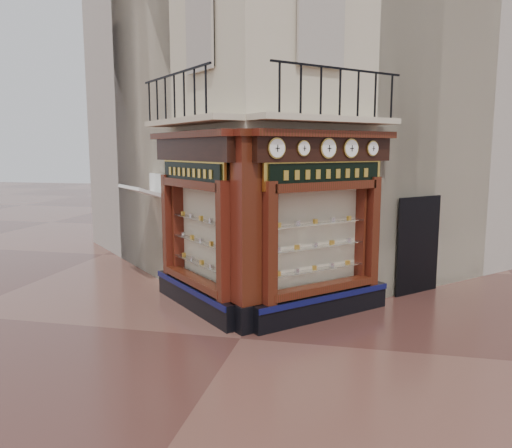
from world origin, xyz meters
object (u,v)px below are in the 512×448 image
(clock_e, at_px, (372,148))
(signboard_left, at_px, (192,172))
(awning, at_px, (149,287))
(corner_pilaster, at_px, (246,234))
(clock_a, at_px, (277,148))
(clock_c, at_px, (328,148))
(signboard_right, at_px, (326,174))
(clock_b, at_px, (304,148))
(clock_d, at_px, (351,148))

(clock_e, xyz_separation_m, signboard_left, (-3.85, -0.77, -0.52))
(awning, bearing_deg, corner_pilaster, -173.07)
(clock_a, xyz_separation_m, clock_e, (1.79, 1.79, -0.00))
(clock_e, bearing_deg, clock_c, 180.00)
(clock_c, height_order, signboard_right, clock_c)
(awning, relative_size, signboard_left, 0.75)
(clock_b, bearing_deg, clock_c, 0.00)
(clock_d, distance_m, awning, 6.46)
(clock_c, bearing_deg, corner_pilaster, 165.89)
(corner_pilaster, height_order, clock_d, corner_pilaster)
(clock_a, relative_size, clock_c, 0.96)
(awning, bearing_deg, clock_d, -148.18)
(clock_e, distance_m, signboard_right, 1.31)
(clock_b, height_order, clock_d, clock_d)
(clock_c, bearing_deg, signboard_right, 64.88)
(corner_pilaster, bearing_deg, clock_e, -8.24)
(clock_b, relative_size, clock_e, 0.94)
(clock_a, relative_size, clock_d, 0.98)
(awning, bearing_deg, clock_c, -154.17)
(clock_e, bearing_deg, clock_b, 180.00)
(corner_pilaster, distance_m, awning, 4.58)
(clock_e, relative_size, signboard_right, 0.15)
(corner_pilaster, relative_size, awning, 2.47)
(corner_pilaster, distance_m, clock_c, 2.42)
(clock_d, bearing_deg, clock_c, 180.00)
(clock_b, xyz_separation_m, clock_c, (0.45, 0.45, 0.00))
(corner_pilaster, bearing_deg, clock_c, -14.11)
(clock_a, height_order, clock_d, clock_d)
(clock_a, bearing_deg, clock_d, 0.00)
(corner_pilaster, height_order, clock_c, corner_pilaster)
(signboard_right, bearing_deg, clock_a, -175.24)
(clock_a, relative_size, signboard_right, 0.18)
(awning, height_order, signboard_left, signboard_left)
(corner_pilaster, distance_m, signboard_right, 2.12)
(clock_b, distance_m, signboard_left, 2.63)
(corner_pilaster, relative_size, clock_b, 12.83)
(clock_d, height_order, signboard_left, clock_d)
(corner_pilaster, bearing_deg, awning, 96.93)
(signboard_left, bearing_deg, clock_d, -129.57)
(clock_e, relative_size, signboard_left, 0.15)
(clock_d, bearing_deg, clock_e, -0.00)
(clock_c, height_order, awning, clock_c)
(signboard_right, bearing_deg, awning, 116.92)
(clock_b, relative_size, signboard_right, 0.14)
(corner_pilaster, relative_size, clock_e, 12.08)
(clock_c, distance_m, signboard_right, 0.53)
(clock_a, xyz_separation_m, awning, (-3.86, 2.56, -3.62))
(corner_pilaster, distance_m, clock_a, 1.78)
(corner_pilaster, xyz_separation_m, clock_b, (1.06, 0.45, 1.67))
(signboard_left, bearing_deg, awning, 4.44)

